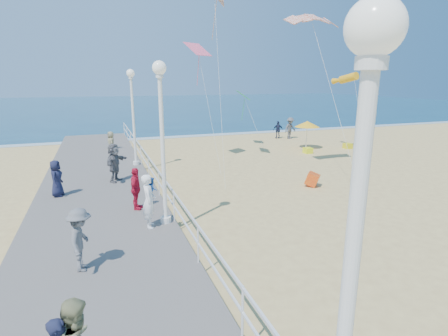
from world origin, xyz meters
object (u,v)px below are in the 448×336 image
object	(u,v)px
lamp_post_mid	(162,127)
beach_walker_c	(111,143)
spectator_3	(136,189)
lamp_post_near	(352,258)
spectator_5	(114,163)
beach_chair_left	(348,146)
woman_holding_toddler	(149,201)
toddler_held	(152,189)
beach_walker_a	(290,128)
box_kite	(312,181)
beach_umbrella	(307,124)
spectator_2	(81,240)
spectator_4	(56,178)
lamp_post_far	(133,107)
beach_walker_b	(278,130)
beach_chair_right	(308,150)

from	to	relation	value
lamp_post_mid	beach_walker_c	xyz separation A→B (m)	(-1.11, 14.46, -2.84)
spectator_3	lamp_post_near	bearing A→B (deg)	-155.32
spectator_5	beach_chair_left	size ratio (longest dim) A/B	3.37
spectator_3	woman_holding_toddler	bearing A→B (deg)	-152.42
toddler_held	beach_walker_a	xyz separation A→B (m)	(14.71, 16.13, -0.69)
box_kite	beach_chair_left	world-z (taller)	box_kite
beach_umbrella	beach_walker_a	bearing A→B (deg)	74.39
toddler_held	spectator_2	distance (m)	3.18
spectator_4	box_kite	distance (m)	11.68
lamp_post_far	beach_umbrella	world-z (taller)	lamp_post_far
toddler_held	beach_chair_left	distance (m)	19.70
lamp_post_near	beach_walker_b	world-z (taller)	lamp_post_near
spectator_4	beach_walker_b	xyz separation A→B (m)	(17.12, 12.34, -0.39)
spectator_5	beach_chair_left	xyz separation A→B (m)	(17.46, 4.73, -1.13)
toddler_held	beach_umbrella	bearing A→B (deg)	-40.40
toddler_held	beach_umbrella	distance (m)	17.69
beach_walker_a	spectator_3	bearing A→B (deg)	-153.00
beach_walker_a	spectator_2	bearing A→B (deg)	-149.29
lamp_post_mid	beach_chair_right	distance (m)	16.19
spectator_3	lamp_post_mid	bearing A→B (deg)	-133.85
lamp_post_near	lamp_post_mid	bearing A→B (deg)	90.00
lamp_post_mid	toddler_held	distance (m)	2.05
lamp_post_far	spectator_3	bearing A→B (deg)	-96.09
lamp_post_near	spectator_2	world-z (taller)	lamp_post_near
woman_holding_toddler	spectator_4	world-z (taller)	woman_holding_toddler
spectator_3	spectator_4	size ratio (longest dim) A/B	1.04
woman_holding_toddler	spectator_2	size ratio (longest dim) A/B	1.09
box_kite	beach_walker_b	bearing A→B (deg)	21.47
spectator_4	beach_umbrella	world-z (taller)	beach_umbrella
toddler_held	beach_walker_b	xyz separation A→B (m)	(13.81, 16.71, -0.87)
lamp_post_far	beach_chair_left	size ratio (longest dim) A/B	9.67
woman_holding_toddler	beach_umbrella	xyz separation A→B (m)	(13.57, 11.67, 0.61)
beach_walker_b	beach_umbrella	xyz separation A→B (m)	(-0.39, -5.19, 1.13)
woman_holding_toddler	spectator_4	distance (m)	5.52
beach_walker_c	spectator_2	bearing A→B (deg)	-12.68
beach_walker_a	beach_chair_left	bearing A→B (deg)	-88.38
spectator_4	beach_walker_b	world-z (taller)	spectator_4
box_kite	beach_chair_left	xyz separation A→B (m)	(8.30, 7.60, -0.10)
spectator_3	beach_chair_left	distance (m)	19.16
beach_walker_a	beach_walker_b	size ratio (longest dim) A/B	1.23
lamp_post_far	spectator_2	distance (m)	11.87
beach_umbrella	spectator_5	bearing A→B (deg)	-158.38
woman_holding_toddler	beach_chair_right	bearing A→B (deg)	-42.44
beach_chair_left	beach_umbrella	bearing A→B (deg)	163.20
woman_holding_toddler	lamp_post_mid	bearing A→B (deg)	-62.56
woman_holding_toddler	spectator_2	bearing A→B (deg)	145.61
woman_holding_toddler	spectator_4	xyz separation A→B (m)	(-3.16, 4.52, -0.13)
spectator_5	beach_chair_right	size ratio (longest dim) A/B	3.37
beach_walker_a	spectator_4	bearing A→B (deg)	-163.66
lamp_post_mid	beach_walker_b	world-z (taller)	lamp_post_mid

